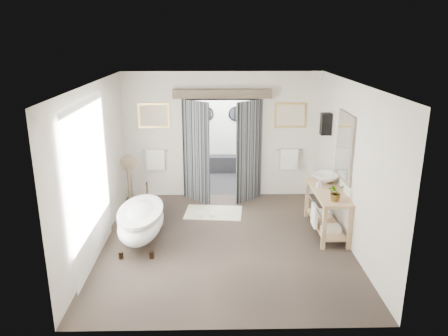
{
  "coord_description": "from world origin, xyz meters",
  "views": [
    {
      "loc": [
        -0.16,
        -7.31,
        3.69
      ],
      "look_at": [
        0.0,
        0.6,
        1.25
      ],
      "focal_mm": 35.0,
      "sensor_mm": 36.0,
      "label": 1
    }
  ],
  "objects": [
    {
      "name": "soap_bottle_b",
      "position": [
        1.92,
        1.05,
        0.93
      ],
      "size": [
        0.12,
        0.12,
        0.15
      ],
      "primitive_type": "imported",
      "rotation": [
        0.0,
        0.0,
        0.05
      ],
      "color": "gray",
      "rests_on": "vanity"
    },
    {
      "name": "back_wall_dressing",
      "position": [
        0.0,
        2.32,
        1.56
      ],
      "size": [
        3.82,
        0.68,
        2.52
      ],
      "color": "black",
      "rests_on": "ground_plane"
    },
    {
      "name": "rug",
      "position": [
        -0.21,
        1.38,
        0.01
      ],
      "size": [
        1.27,
        0.91,
        0.01
      ],
      "primitive_type": "cube",
      "rotation": [
        0.0,
        0.0,
        -0.1
      ],
      "color": "silver",
      "rests_on": "ground_plane"
    },
    {
      "name": "basin",
      "position": [
        2.01,
        0.85,
        0.94
      ],
      "size": [
        0.68,
        0.68,
        0.18
      ],
      "primitive_type": "imported",
      "rotation": [
        0.0,
        0.0,
        -0.33
      ],
      "color": "white",
      "rests_on": "vanity"
    },
    {
      "name": "shower_room",
      "position": [
        0.0,
        3.99,
        0.91
      ],
      "size": [
        2.22,
        2.01,
        2.51
      ],
      "color": "black",
      "rests_on": "ground_plane"
    },
    {
      "name": "soap_bottle_a",
      "position": [
        1.83,
        0.55,
        0.94
      ],
      "size": [
        0.09,
        0.1,
        0.18
      ],
      "primitive_type": "imported",
      "rotation": [
        0.0,
        0.0,
        0.14
      ],
      "color": "gray",
      "rests_on": "vanity"
    },
    {
      "name": "pedestal_mirror",
      "position": [
        -2.02,
        1.62,
        0.53
      ],
      "size": [
        0.37,
        0.24,
        1.24
      ],
      "color": "brown",
      "rests_on": "ground_plane"
    },
    {
      "name": "plant",
      "position": [
        1.96,
        -0.12,
        1.01
      ],
      "size": [
        0.37,
        0.35,
        0.32
      ],
      "primitive_type": "imported",
      "rotation": [
        0.0,
        0.0,
        0.43
      ],
      "color": "gray",
      "rests_on": "vanity"
    },
    {
      "name": "vanity",
      "position": [
        1.95,
        0.41,
        0.51
      ],
      "size": [
        0.57,
        1.6,
        0.85
      ],
      "color": "tan",
      "rests_on": "ground_plane"
    },
    {
      "name": "ground_plane",
      "position": [
        0.0,
        0.0,
        0.0
      ],
      "size": [
        5.0,
        5.0,
        0.0
      ],
      "primitive_type": "plane",
      "color": "#493A30"
    },
    {
      "name": "clawfoot_tub",
      "position": [
        -1.53,
        0.04,
        0.43
      ],
      "size": [
        0.8,
        1.79,
        0.87
      ],
      "color": "#311F14",
      "rests_on": "ground_plane"
    },
    {
      "name": "slippers",
      "position": [
        -0.36,
        1.23,
        0.04
      ],
      "size": [
        0.38,
        0.28,
        0.05
      ],
      "color": "silver",
      "rests_on": "rug"
    },
    {
      "name": "room_shell",
      "position": [
        -0.04,
        -0.12,
        1.86
      ],
      "size": [
        4.52,
        5.02,
        2.91
      ],
      "color": "beige",
      "rests_on": "ground_plane"
    }
  ]
}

